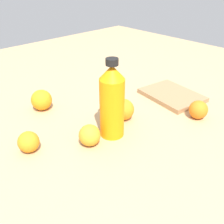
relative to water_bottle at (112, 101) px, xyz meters
name	(u,v)px	position (x,y,z in m)	size (l,w,h in m)	color
ground_plane	(116,141)	(0.04, -0.02, -0.12)	(2.40, 2.40, 0.00)	tan
water_bottle	(112,101)	(0.00, 0.00, 0.00)	(0.07, 0.07, 0.25)	orange
orange_0	(198,110)	(0.13, 0.28, -0.08)	(0.06, 0.06, 0.06)	orange
orange_1	(42,100)	(-0.29, -0.08, -0.08)	(0.08, 0.08, 0.08)	orange
orange_2	(90,135)	(-0.01, -0.08, -0.08)	(0.06, 0.06, 0.06)	orange
orange_3	(29,142)	(-0.10, -0.23, -0.09)	(0.06, 0.06, 0.06)	orange
orange_4	(123,109)	(-0.04, 0.09, -0.08)	(0.07, 0.07, 0.07)	orange
cutting_board	(172,95)	(-0.02, 0.35, -0.11)	(0.23, 0.17, 0.02)	#99724C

